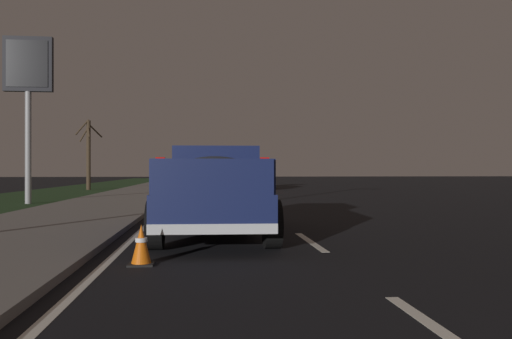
% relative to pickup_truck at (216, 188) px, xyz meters
% --- Properties ---
extents(ground, '(144.00, 144.00, 0.00)m').
position_rel_pickup_truck_xyz_m(ground, '(16.88, -1.75, -0.98)').
color(ground, black).
extents(sidewalk_shoulder, '(108.00, 4.00, 0.12)m').
position_rel_pickup_truck_xyz_m(sidewalk_shoulder, '(16.88, 3.95, -0.92)').
color(sidewalk_shoulder, slate).
rests_on(sidewalk_shoulder, ground).
extents(grass_verge, '(108.00, 6.00, 0.01)m').
position_rel_pickup_truck_xyz_m(grass_verge, '(16.88, 8.95, -0.98)').
color(grass_verge, '#1E3819').
rests_on(grass_verge, ground).
extents(lane_markings, '(108.81, 3.54, 0.01)m').
position_rel_pickup_truck_xyz_m(lane_markings, '(19.30, 0.76, -0.98)').
color(lane_markings, silver).
rests_on(lane_markings, ground).
extents(pickup_truck, '(5.49, 2.42, 1.87)m').
position_rel_pickup_truck_xyz_m(pickup_truck, '(0.00, 0.00, 0.00)').
color(pickup_truck, '#141E4C').
rests_on(pickup_truck, ground).
extents(sedan_red, '(4.44, 2.09, 1.54)m').
position_rel_pickup_truck_xyz_m(sedan_red, '(24.00, -3.25, -0.20)').
color(sedan_red, maroon).
rests_on(sedan_red, ground).
extents(sedan_white, '(4.41, 2.04, 1.54)m').
position_rel_pickup_truck_xyz_m(sedan_white, '(29.70, 0.16, -0.20)').
color(sedan_white, silver).
rests_on(sedan_white, ground).
extents(gas_price_sign, '(0.27, 1.90, 6.70)m').
position_rel_pickup_truck_xyz_m(gas_price_sign, '(10.11, 7.30, 4.05)').
color(gas_price_sign, '#99999E').
rests_on(gas_price_sign, ground).
extents(bare_tree_far, '(1.77, 1.49, 4.83)m').
position_rel_pickup_truck_xyz_m(bare_tree_far, '(23.97, 8.17, 1.58)').
color(bare_tree_far, '#423323').
rests_on(bare_tree_far, ground).
extents(traffic_cone_near, '(0.36, 0.36, 0.58)m').
position_rel_pickup_truck_xyz_m(traffic_cone_near, '(-3.16, 1.13, -0.70)').
color(traffic_cone_near, black).
rests_on(traffic_cone_near, ground).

